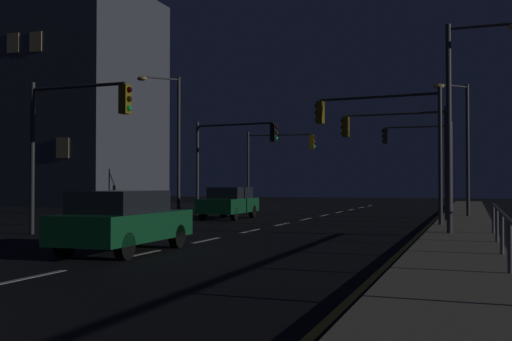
% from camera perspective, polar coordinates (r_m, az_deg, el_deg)
% --- Properties ---
extents(ground_plane, '(112.00, 112.00, 0.00)m').
position_cam_1_polar(ground_plane, '(23.39, -0.15, -5.51)').
color(ground_plane, black).
rests_on(ground_plane, ground).
extents(sidewalk_right, '(2.27, 77.00, 0.14)m').
position_cam_1_polar(sidewalk_right, '(22.06, 18.39, -5.52)').
color(sidewalk_right, gray).
rests_on(sidewalk_right, ground).
extents(lane_markings_center, '(0.14, 50.00, 0.01)m').
position_cam_1_polar(lane_markings_center, '(26.71, 2.36, -4.96)').
color(lane_markings_center, silver).
rests_on(lane_markings_center, ground).
extents(lane_edge_line, '(0.14, 53.00, 0.01)m').
position_cam_1_polar(lane_edge_line, '(27.11, 15.62, -4.86)').
color(lane_edge_line, gold).
rests_on(lane_edge_line, ground).
extents(car, '(1.95, 4.45, 1.57)m').
position_cam_1_polar(car, '(16.05, -12.10, -4.50)').
color(car, '#14592D').
rests_on(car, ground).
extents(car_oncoming, '(1.96, 4.46, 1.57)m').
position_cam_1_polar(car_oncoming, '(31.05, -2.49, -2.94)').
color(car_oncoming, '#14592D').
rests_on(car_oncoming, ground).
extents(traffic_light_near_right, '(5.28, 0.72, 5.44)m').
position_cam_1_polar(traffic_light_near_right, '(25.97, 11.52, 3.86)').
color(traffic_light_near_right, '#38383D').
rests_on(traffic_light_near_right, sidewalk_right).
extents(traffic_light_mid_left, '(4.09, 0.41, 5.27)m').
position_cam_1_polar(traffic_light_mid_left, '(21.77, -16.37, 4.03)').
color(traffic_light_mid_left, '#2D3033').
rests_on(traffic_light_mid_left, ground).
extents(traffic_light_far_left, '(4.19, 0.44, 5.33)m').
position_cam_1_polar(traffic_light_far_left, '(38.92, 14.87, 2.00)').
color(traffic_light_far_left, '#38383D').
rests_on(traffic_light_far_left, sidewalk_right).
extents(traffic_light_overhead_east, '(4.99, 0.77, 5.24)m').
position_cam_1_polar(traffic_light_overhead_east, '(34.01, -2.21, 2.16)').
color(traffic_light_overhead_east, '#38383D').
rests_on(traffic_light_overhead_east, ground).
extents(traffic_light_near_left, '(4.83, 0.40, 5.04)m').
position_cam_1_polar(traffic_light_near_left, '(28.91, 12.82, 2.77)').
color(traffic_light_near_left, '#2D3033').
rests_on(traffic_light_near_left, sidewalk_right).
extents(traffic_light_mid_right, '(4.69, 0.81, 5.33)m').
position_cam_1_polar(traffic_light_mid_right, '(42.10, 1.99, 1.56)').
color(traffic_light_mid_right, '#2D3033').
rests_on(traffic_light_mid_right, ground).
extents(street_lamp_corner, '(1.69, 1.71, 6.61)m').
position_cam_1_polar(street_lamp_corner, '(32.54, 18.40, 3.13)').
color(street_lamp_corner, '#38383D').
rests_on(street_lamp_corner, sidewalk_right).
extents(street_lamp_mid_block, '(2.46, 0.36, 6.83)m').
position_cam_1_polar(street_lamp_mid_block, '(21.25, 18.45, 5.78)').
color(street_lamp_mid_block, '#38383D').
rests_on(street_lamp_mid_block, sidewalk_right).
extents(street_lamp_median, '(1.76, 1.81, 7.56)m').
position_cam_1_polar(street_lamp_median, '(33.85, -7.74, 3.56)').
color(street_lamp_median, '#38383D').
rests_on(street_lamp_median, ground).
extents(barrier_fence, '(0.09, 19.12, 0.98)m').
position_cam_1_polar(barrier_fence, '(12.06, 22.30, -5.24)').
color(barrier_fence, '#59595E').
rests_on(barrier_fence, sidewalk_right).
extents(building_distant, '(14.26, 11.59, 17.68)m').
position_cam_1_polar(building_distant, '(55.60, -17.29, 6.16)').
color(building_distant, '#4C515B').
rests_on(building_distant, ground).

